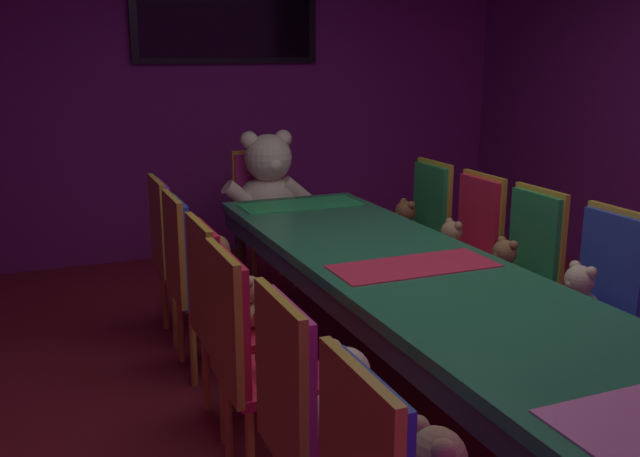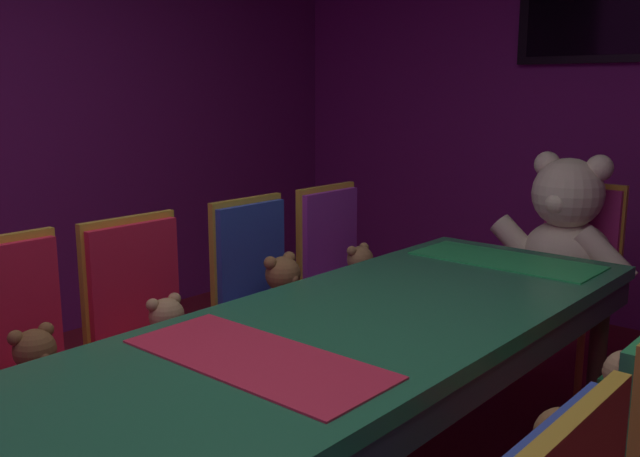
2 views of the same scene
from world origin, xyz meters
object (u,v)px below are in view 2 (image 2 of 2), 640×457
chair_left_4 (260,287)px  teddy_left_4 (284,295)px  teddy_right_4 (623,397)px  chair_left_3 (145,321)px  teddy_left_2 (37,374)px  throne_chair (575,259)px  banquet_table (257,388)px  king_teddy_bear (564,235)px  teddy_left_3 (168,336)px  chair_left_5 (338,265)px  chair_left_2 (15,356)px  teddy_left_5 (361,275)px

chair_left_4 → teddy_left_4: size_ratio=3.04×
teddy_right_4 → chair_left_3: bearing=19.2°
teddy_left_2 → teddy_left_4: 1.09m
chair_left_4 → throne_chair: bearing=58.8°
teddy_left_2 → chair_left_4: 1.10m
throne_chair → chair_left_3: bearing=-23.0°
banquet_table → king_teddy_bear: king_teddy_bear is taller
teddy_left_3 → chair_left_5: (-0.13, 1.13, 0.03)m
teddy_right_4 → throne_chair: size_ratio=0.28×
chair_left_2 → teddy_left_3: (0.17, 0.49, -0.03)m
banquet_table → teddy_left_5: 1.54m
chair_left_5 → teddy_left_5: chair_left_5 is taller
teddy_right_4 → throne_chair: bearing=-64.2°
chair_left_3 → teddy_left_2: bearing=-76.4°
banquet_table → chair_left_3: size_ratio=3.47×
banquet_table → chair_left_2: bearing=-164.4°
teddy_left_3 → teddy_left_5: 1.13m
chair_left_4 → chair_left_2: bearing=-91.3°
teddy_left_3 → teddy_right_4: bearing=21.0°
banquet_table → chair_left_2: (-0.88, -0.25, -0.06)m
chair_left_2 → teddy_left_3: bearing=71.2°
teddy_left_4 → throne_chair: size_ratio=0.33×
chair_left_3 → chair_left_4: (0.00, 0.60, 0.00)m
teddy_left_2 → throne_chair: (0.74, 2.50, 0.02)m
banquet_table → teddy_left_5: size_ratio=12.43×
chair_left_3 → king_teddy_bear: (0.86, 1.84, 0.15)m
chair_left_2 → king_teddy_bear: 2.49m
teddy_left_2 → chair_left_4: chair_left_4 is taller
throne_chair → teddy_left_5: bearing=-38.5°
chair_left_2 → chair_left_5: 1.62m
banquet_table → teddy_left_4: (-0.71, 0.85, -0.07)m
teddy_left_2 → teddy_left_3: 0.49m
chair_left_4 → teddy_left_4: (0.15, 0.00, -0.01)m
chair_left_4 → king_teddy_bear: 1.51m
chair_left_4 → teddy_left_5: size_ratio=3.58×
teddy_left_2 → teddy_left_5: bearing=88.8°
teddy_left_3 → king_teddy_bear: (0.71, 1.84, 0.18)m
teddy_left_3 → teddy_left_5: same height
teddy_left_5 → throne_chair: bearing=51.5°
banquet_table → chair_left_4: bearing=135.3°
throne_chair → teddy_right_4: bearing=25.8°
chair_left_3 → chair_left_5: bearing=89.4°
banquet_table → teddy_left_2: bearing=-161.6°
throne_chair → king_teddy_bear: size_ratio=1.35×
teddy_left_3 → throne_chair: (0.71, 2.01, 0.03)m
teddy_left_3 → throne_chair: 2.14m
teddy_left_5 → teddy_left_4: bearing=-90.7°
teddy_left_3 → chair_left_5: 1.14m
teddy_left_5 → teddy_right_4: same height
banquet_table → teddy_left_5: bearing=117.1°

